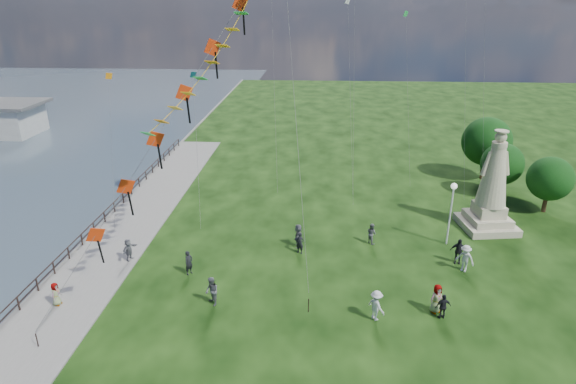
# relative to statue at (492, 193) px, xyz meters

# --- Properties ---
(waterfront) EXTENTS (200.00, 200.00, 1.51)m
(waterfront) POSITION_rel_statue_xyz_m (-29.62, -6.05, -3.07)
(waterfront) COLOR #323F4B
(waterfront) RESTS_ON ground
(statue) EXTENTS (4.42, 4.42, 7.96)m
(statue) POSITION_rel_statue_xyz_m (0.00, 0.00, 0.00)
(statue) COLOR tan
(statue) RESTS_ON ground
(lamppost) EXTENTS (0.45, 0.45, 4.83)m
(lamppost) POSITION_rel_statue_xyz_m (-3.81, -2.96, 0.48)
(lamppost) COLOR silver
(lamppost) RESTS_ON ground
(tree_row) EXTENTS (7.03, 12.39, 6.31)m
(tree_row) POSITION_rel_statue_xyz_m (3.85, 8.61, 0.47)
(tree_row) COLOR #382314
(tree_row) RESTS_ON ground
(person_0) EXTENTS (0.68, 0.73, 1.67)m
(person_0) POSITION_rel_statue_xyz_m (-21.85, -8.32, -2.17)
(person_0) COLOR black
(person_0) RESTS_ON ground
(person_1) EXTENTS (0.94, 1.03, 1.81)m
(person_1) POSITION_rel_statue_xyz_m (-19.61, -11.64, -2.10)
(person_1) COLOR #595960
(person_1) RESTS_ON ground
(person_2) EXTENTS (1.22, 1.31, 1.84)m
(person_2) POSITION_rel_statue_xyz_m (-10.07, -12.48, -2.09)
(person_2) COLOR silver
(person_2) RESTS_ON ground
(person_3) EXTENTS (0.99, 0.65, 1.56)m
(person_3) POSITION_rel_statue_xyz_m (-6.27, -12.14, -2.23)
(person_3) COLOR black
(person_3) RESTS_ON ground
(person_4) EXTENTS (1.02, 0.87, 1.78)m
(person_4) POSITION_rel_statue_xyz_m (-6.51, -11.54, -2.12)
(person_4) COLOR #595960
(person_4) RESTS_ON ground
(person_5) EXTENTS (1.01, 1.59, 1.59)m
(person_5) POSITION_rel_statue_xyz_m (-26.42, -6.89, -2.21)
(person_5) COLOR #595960
(person_5) RESTS_ON ground
(person_6) EXTENTS (0.67, 0.56, 1.58)m
(person_6) POSITION_rel_statue_xyz_m (-14.65, -5.03, -2.22)
(person_6) COLOR black
(person_6) RESTS_ON ground
(person_7) EXTENTS (0.83, 0.90, 1.58)m
(person_7) POSITION_rel_statue_xyz_m (-9.41, -3.17, -2.21)
(person_7) COLOR #595960
(person_7) RESTS_ON ground
(person_8) EXTENTS (1.37, 1.25, 1.91)m
(person_8) POSITION_rel_statue_xyz_m (-3.61, -6.82, -2.05)
(person_8) COLOR silver
(person_8) RESTS_ON ground
(person_9) EXTENTS (1.18, 0.79, 1.84)m
(person_9) POSITION_rel_statue_xyz_m (-3.77, -5.76, -2.09)
(person_9) COLOR black
(person_9) RESTS_ON ground
(person_10) EXTENTS (0.50, 0.75, 1.46)m
(person_10) POSITION_rel_statue_xyz_m (-28.75, -12.37, -2.28)
(person_10) COLOR #595960
(person_10) RESTS_ON ground
(person_11) EXTENTS (0.73, 1.66, 1.79)m
(person_11) POSITION_rel_statue_xyz_m (-14.83, -4.07, -2.11)
(person_11) COLOR #595960
(person_11) RESTS_ON ground
(red_kite_train) EXTENTS (10.31, 9.35, 17.25)m
(red_kite_train) POSITION_rel_statue_xyz_m (-21.71, -10.43, 7.69)
(red_kite_train) COLOR black
(red_kite_train) RESTS_ON ground
(small_kites) EXTENTS (30.64, 16.31, 31.91)m
(small_kites) POSITION_rel_statue_xyz_m (-12.10, 7.56, 12.20)
(small_kites) COLOR #166B84
(small_kites) RESTS_ON ground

